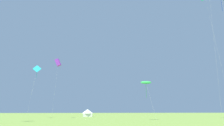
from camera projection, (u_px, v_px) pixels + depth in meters
kite_cyan_diamond at (37, 69)px, 60.93m from camera, size 2.46×2.89×15.13m
kite_green_parafoil at (146, 83)px, 47.00m from camera, size 2.57×2.98×8.64m
kite_purple_box at (58, 63)px, 59.66m from camera, size 1.99×2.58×16.59m
festival_tent_right at (88, 113)px, 71.16m from camera, size 3.81×3.81×2.48m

